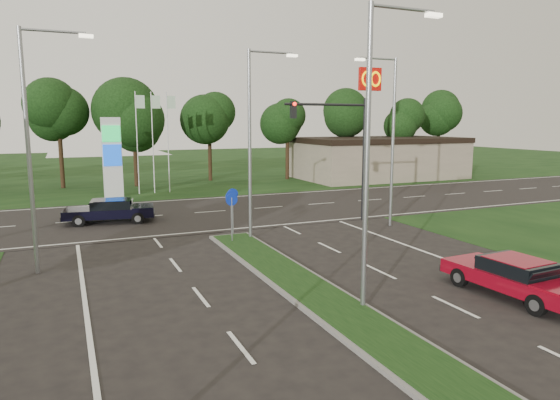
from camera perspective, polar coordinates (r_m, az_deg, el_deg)
name	(u,v)px	position (r m, az deg, el deg)	size (l,w,h in m)	color
verge_far	(132,170)	(62.05, -16.59, 3.33)	(160.00, 50.00, 0.02)	black
cross_road	(195,213)	(31.74, -9.71, -1.49)	(160.00, 12.00, 0.02)	black
median_kerb	(379,337)	(13.88, 11.20, -15.13)	(2.00, 26.00, 0.12)	slate
commercial_building	(379,158)	(51.65, 11.27, 4.69)	(16.00, 9.00, 4.00)	gray
streetlight_median_near	(373,143)	(14.91, 10.60, 6.47)	(2.53, 0.22, 9.00)	gray
streetlight_median_far	(254,134)	(23.87, -3.04, 7.49)	(2.53, 0.22, 9.00)	gray
streetlight_left_far	(34,138)	(20.39, -26.33, 6.33)	(2.53, 0.22, 9.00)	gray
streetlight_right_far	(390,133)	(27.57, 12.47, 7.49)	(2.53, 0.22, 9.00)	gray
traffic_signal	(345,140)	(28.37, 7.40, 6.80)	(5.10, 0.42, 7.00)	black
median_signs	(232,205)	(24.24, -5.52, -0.52)	(1.16, 1.76, 2.38)	gray
gas_pylon	(115,155)	(39.64, -18.34, 4.90)	(5.80, 1.26, 8.00)	silver
mcdonalds_sign	(370,95)	(46.00, 10.22, 11.69)	(2.20, 0.47, 10.40)	silver
treeline_far	(151,109)	(46.90, -14.55, 10.08)	(6.00, 6.00, 9.90)	black
red_sedan	(515,276)	(18.23, 25.24, -7.84)	(2.16, 4.73, 1.27)	maroon
navy_sedan	(110,210)	(29.85, -18.86, -1.11)	(5.09, 2.71, 1.33)	black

